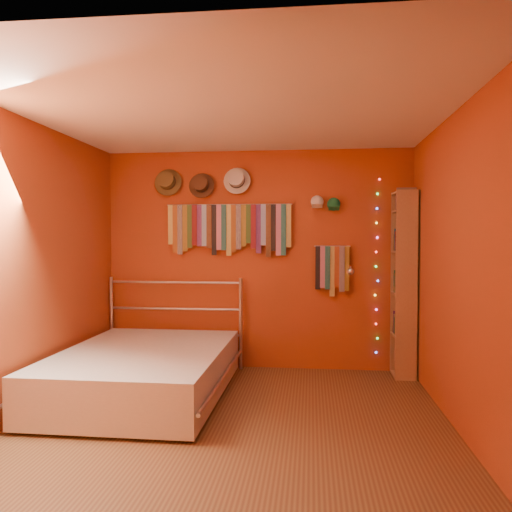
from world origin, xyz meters
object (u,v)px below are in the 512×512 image
(bookshelf, at_px, (408,283))
(bed, at_px, (144,371))
(tie_rack, at_px, (229,226))
(reading_lamp, at_px, (350,271))

(bookshelf, bearing_deg, bed, -159.62)
(tie_rack, distance_m, bookshelf, 2.07)
(tie_rack, bearing_deg, bookshelf, -4.50)
(bookshelf, relative_size, bed, 0.93)
(bookshelf, bearing_deg, tie_rack, 175.50)
(bed, bearing_deg, bookshelf, 20.71)
(tie_rack, bearing_deg, bed, -119.41)
(reading_lamp, bearing_deg, bed, -154.92)
(bed, bearing_deg, reading_lamp, 25.41)
(bookshelf, xyz_separation_m, bed, (-2.60, -0.97, -0.78))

